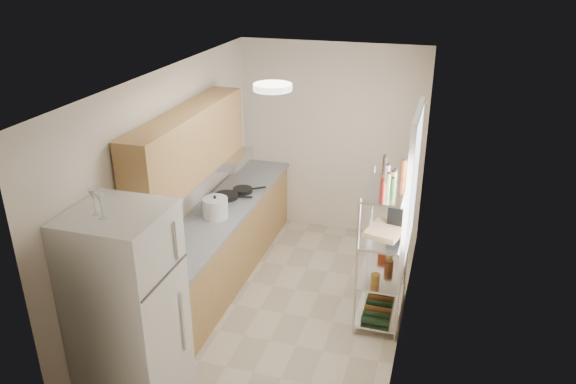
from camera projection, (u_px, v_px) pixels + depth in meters
name	position (u px, v px, depth m)	size (l,w,h in m)	color
room	(283.00, 206.00, 5.63)	(2.52, 4.42, 2.62)	beige
counter_run	(220.00, 247.00, 6.59)	(0.63, 3.51, 0.90)	#B4874C
upper_cabinets	(188.00, 145.00, 5.79)	(0.33, 2.20, 0.72)	#B4874C
range_hood	(225.00, 158.00, 6.65)	(0.50, 0.60, 0.12)	#B7BABC
window	(412.00, 183.00, 5.52)	(0.06, 1.00, 1.46)	white
bakers_rack	(386.00, 223.00, 5.70)	(0.45, 0.90, 1.73)	silver
ceiling_dome	(273.00, 87.00, 4.86)	(0.34, 0.34, 0.06)	white
refrigerator	(128.00, 311.00, 4.65)	(0.75, 0.75, 1.83)	silver
wine_glass_a	(101.00, 205.00, 4.14)	(0.08, 0.08, 0.21)	silver
wine_glass_b	(94.00, 202.00, 4.20)	(0.07, 0.07, 0.21)	silver
rice_cooker	(215.00, 208.00, 6.26)	(0.28, 0.28, 0.23)	silver
frying_pan_large	(226.00, 196.00, 6.77)	(0.29, 0.29, 0.05)	black
frying_pan_small	(243.00, 190.00, 6.94)	(0.25, 0.25, 0.05)	black
cutting_board	(386.00, 229.00, 5.76)	(0.33, 0.43, 0.03)	tan
espresso_machine	(399.00, 210.00, 5.86)	(0.17, 0.26, 0.30)	black
storage_bag	(384.00, 248.00, 6.20)	(0.09, 0.13, 0.14)	#A33714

